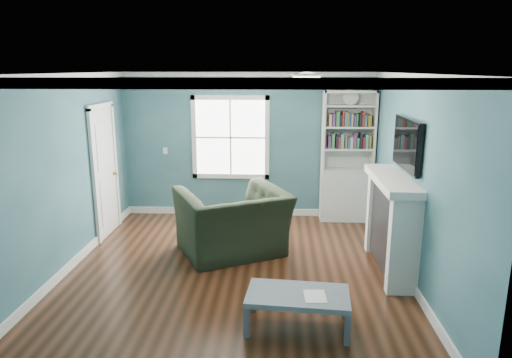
{
  "coord_description": "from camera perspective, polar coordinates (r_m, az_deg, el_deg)",
  "views": [
    {
      "loc": [
        0.57,
        -5.62,
        2.66
      ],
      "look_at": [
        0.26,
        0.4,
        1.19
      ],
      "focal_mm": 32.0,
      "sensor_mm": 36.0,
      "label": 1
    }
  ],
  "objects": [
    {
      "name": "trim",
      "position": [
        5.83,
        -2.8,
        -0.49
      ],
      "size": [
        4.5,
        5.0,
        2.6
      ],
      "color": "white",
      "rests_on": "ground"
    },
    {
      "name": "paper_sheet",
      "position": [
        4.86,
        7.39,
        -14.32
      ],
      "size": [
        0.23,
        0.29,
        0.0
      ],
      "primitive_type": "cube",
      "rotation": [
        0.0,
        0.0,
        0.04
      ],
      "color": "white",
      "rests_on": "coffee_table"
    },
    {
      "name": "door",
      "position": [
        7.72,
        -18.37,
        1.1
      ],
      "size": [
        0.12,
        0.98,
        2.17
      ],
      "color": "silver",
      "rests_on": "ground"
    },
    {
      "name": "tv",
      "position": [
        6.12,
        18.37,
        4.18
      ],
      "size": [
        0.06,
        1.1,
        0.65
      ],
      "primitive_type": "cube",
      "color": "black",
      "rests_on": "fireplace"
    },
    {
      "name": "light_switch",
      "position": [
        8.49,
        -11.27,
        3.5
      ],
      "size": [
        0.08,
        0.01,
        0.12
      ],
      "primitive_type": "cube",
      "color": "white",
      "rests_on": "room_walls"
    },
    {
      "name": "floor",
      "position": [
        6.25,
        -2.67,
        -11.56
      ],
      "size": [
        5.0,
        5.0,
        0.0
      ],
      "primitive_type": "plane",
      "color": "black",
      "rests_on": "ground"
    },
    {
      "name": "window",
      "position": [
        8.24,
        -3.2,
        5.2
      ],
      "size": [
        1.4,
        0.06,
        1.5
      ],
      "color": "white",
      "rests_on": "room_walls"
    },
    {
      "name": "room_walls",
      "position": [
        5.75,
        -2.84,
        2.84
      ],
      "size": [
        5.0,
        5.0,
        5.0
      ],
      "color": "#2E5665",
      "rests_on": "ground"
    },
    {
      "name": "coffee_table",
      "position": [
        4.93,
        5.25,
        -14.54
      ],
      "size": [
        1.11,
        0.67,
        0.39
      ],
      "rotation": [
        0.0,
        0.0,
        -0.09
      ],
      "color": "#4A5059",
      "rests_on": "ground"
    },
    {
      "name": "recliner",
      "position": [
        6.64,
        -2.97,
        -4.08
      ],
      "size": [
        1.73,
        1.51,
        1.28
      ],
      "primitive_type": "imported",
      "rotation": [
        0.0,
        0.0,
        -2.67
      ],
      "color": "black",
      "rests_on": "ground"
    },
    {
      "name": "bookshelf",
      "position": [
        8.2,
        11.25,
        1.17
      ],
      "size": [
        0.9,
        0.35,
        2.31
      ],
      "color": "silver",
      "rests_on": "ground"
    },
    {
      "name": "fireplace",
      "position": [
        6.35,
        16.58,
        -5.53
      ],
      "size": [
        0.44,
        1.58,
        1.3
      ],
      "color": "black",
      "rests_on": "ground"
    },
    {
      "name": "ceiling_fixture",
      "position": [
        5.73,
        6.35,
        12.47
      ],
      "size": [
        0.38,
        0.38,
        0.15
      ],
      "color": "white",
      "rests_on": "room_walls"
    }
  ]
}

